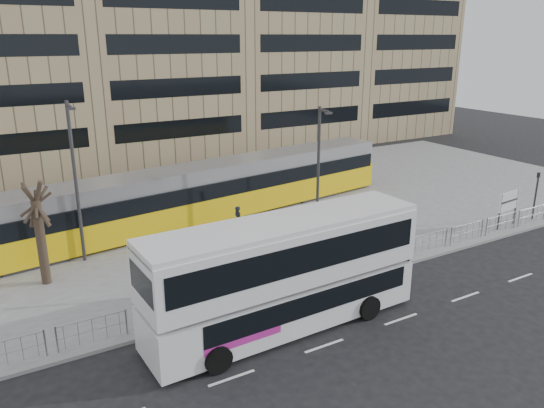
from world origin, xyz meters
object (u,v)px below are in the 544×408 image
ad_panel (348,258)px  pedestrian (238,220)px  tram (191,195)px  lamp_post_east (319,162)px  traffic_light_west (206,254)px  double_decker_bus (285,271)px  lamp_post_west (75,177)px  bare_tree (32,177)px  traffic_light_east (536,190)px  station_sign (509,203)px

ad_panel → pedestrian: (-2.06, 7.88, -0.01)m
tram → pedestrian: 3.79m
lamp_post_east → traffic_light_west: bearing=-152.3°
pedestrian → ad_panel: bearing=-172.2°
double_decker_bus → tram: 13.67m
lamp_post_west → lamp_post_east: size_ratio=1.14×
double_decker_bus → traffic_light_west: 4.41m
ad_panel → lamp_post_west: 14.25m
bare_tree → traffic_light_west: bearing=-38.5°
bare_tree → traffic_light_east: bearing=-11.9°
lamp_post_west → pedestrian: bearing=-3.5°
ad_panel → bare_tree: bearing=160.8°
traffic_light_east → lamp_post_west: 27.70m
station_sign → bare_tree: bare_tree is taller
double_decker_bus → pedestrian: size_ratio=6.83×
tram → lamp_post_west: (-7.20, -2.76, 2.75)m
double_decker_bus → tram: size_ratio=0.38×
station_sign → lamp_post_west: lamp_post_west is taller
station_sign → lamp_post_west: (-23.67, 7.92, 2.98)m
pedestrian → lamp_post_west: bearing=79.7°
tram → pedestrian: size_ratio=17.84×
ad_panel → bare_tree: 15.26m
lamp_post_west → bare_tree: size_ratio=1.20×
ad_panel → traffic_light_west: (-6.83, 1.68, 1.11)m
tram → station_sign: tram is taller
ad_panel → traffic_light_west: 7.12m
tram → traffic_light_west: bearing=-116.0°
station_sign → ad_panel: bearing=176.3°
tram → ad_panel: size_ratio=20.60×
double_decker_bus → bare_tree: bare_tree is taller
tram → station_sign: bearing=-40.6°
traffic_light_east → lamp_post_west: (-26.45, 7.82, 2.58)m
tram → pedestrian: tram is taller
double_decker_bus → lamp_post_west: lamp_post_west is taller
tram → lamp_post_east: (6.64, -4.37, 2.25)m
traffic_light_east → lamp_post_west: bearing=144.4°
lamp_post_west → double_decker_bus: bearing=-62.2°
ad_panel → double_decker_bus: bearing=-147.4°
station_sign → ad_panel: 12.81m
lamp_post_west → traffic_light_west: bearing=-59.0°
tram → double_decker_bus: bearing=-104.0°
tram → ad_panel: (3.68, -11.18, -0.93)m
ad_panel → lamp_post_west: size_ratio=0.18×
traffic_light_east → lamp_post_east: size_ratio=0.42×
lamp_post_west → lamp_post_east: 13.94m
lamp_post_west → lamp_post_east: (13.84, -1.61, -0.51)m
station_sign → ad_panel: station_sign is taller
station_sign → double_decker_bus: bearing=-176.8°
station_sign → tram: bearing=141.0°
traffic_light_west → bare_tree: 8.58m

